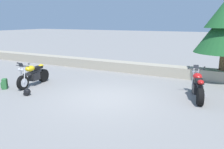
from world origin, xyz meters
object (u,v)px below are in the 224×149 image
object	(u,v)px
motorcycle_yellow_near_left	(33,75)
rider_backpack	(4,83)
rider_helmet	(27,92)
motorcycle_red_centre	(197,86)

from	to	relation	value
motorcycle_yellow_near_left	rider_backpack	distance (m)	1.24
rider_backpack	rider_helmet	xyz separation A→B (m)	(1.58, -0.22, -0.11)
motorcycle_red_centre	rider_backpack	distance (m)	8.04
motorcycle_yellow_near_left	rider_helmet	bearing A→B (deg)	-54.66
motorcycle_yellow_near_left	rider_helmet	world-z (taller)	motorcycle_yellow_near_left
rider_helmet	motorcycle_red_centre	bearing A→B (deg)	23.64
rider_backpack	motorcycle_yellow_near_left	bearing A→B (deg)	53.05
motorcycle_red_centre	rider_backpack	size ratio (longest dim) A/B	4.32
motorcycle_yellow_near_left	rider_helmet	xyz separation A→B (m)	(0.84, -1.19, -0.35)
motorcycle_yellow_near_left	rider_backpack	world-z (taller)	motorcycle_yellow_near_left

